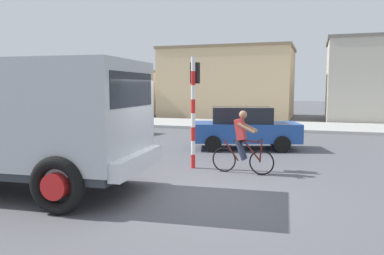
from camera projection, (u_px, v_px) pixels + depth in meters
ground_plane at (194, 194)px, 8.35m from camera, size 120.00×120.00×0.00m
sidewalk_far at (271, 126)px, 22.50m from camera, size 80.00×5.00×0.16m
truck_foreground at (25, 118)px, 8.46m from camera, size 5.58×3.12×2.90m
cyclist at (242, 142)px, 10.32m from camera, size 1.73×0.50×1.72m
traffic_light_pole at (194, 97)px, 10.95m from camera, size 0.24×0.43×3.20m
car_red_near at (244, 127)px, 14.51m from camera, size 4.31×2.73×1.60m
car_white_mid at (105, 117)px, 19.62m from camera, size 4.25×2.44×1.60m
building_corner_left at (110, 92)px, 32.62m from camera, size 7.23×6.00×3.79m
building_mid_block at (229, 83)px, 30.51m from camera, size 10.11×6.61×5.42m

